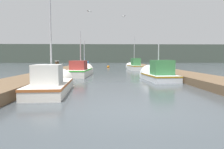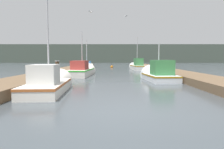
# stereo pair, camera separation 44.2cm
# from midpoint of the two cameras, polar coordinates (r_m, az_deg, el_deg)

# --- Properties ---
(ground_plane) EXTENTS (200.00, 200.00, 0.00)m
(ground_plane) POSITION_cam_midpoint_polar(r_m,az_deg,el_deg) (6.05, 3.45, -10.68)
(ground_plane) COLOR #3D4449
(dock_left) EXTENTS (2.54, 40.00, 0.44)m
(dock_left) POSITION_cam_midpoint_polar(r_m,az_deg,el_deg) (22.40, -14.47, 0.98)
(dock_left) COLOR brown
(dock_left) RESTS_ON ground_plane
(dock_right) EXTENTS (2.54, 40.00, 0.44)m
(dock_right) POSITION_cam_midpoint_polar(r_m,az_deg,el_deg) (22.66, 13.63, 1.04)
(dock_right) COLOR brown
(dock_right) RESTS_ON ground_plane
(distant_shore_ridge) EXTENTS (120.00, 16.00, 6.53)m
(distant_shore_ridge) POSITION_cam_midpoint_polar(r_m,az_deg,el_deg) (78.21, -1.36, 5.87)
(distant_shore_ridge) COLOR #424C42
(distant_shore_ridge) RESTS_ON ground_plane
(fishing_boat_0) EXTENTS (1.82, 5.05, 4.89)m
(fishing_boat_0) POSITION_cam_midpoint_polar(r_m,az_deg,el_deg) (10.25, -17.59, -2.38)
(fishing_boat_0) COLOR silver
(fishing_boat_0) RESTS_ON ground_plane
(fishing_boat_1) EXTENTS (2.08, 4.41, 3.28)m
(fishing_boat_1) POSITION_cam_midpoint_polar(r_m,az_deg,el_deg) (14.98, 12.06, 0.11)
(fishing_boat_1) COLOR silver
(fishing_boat_1) RESTS_ON ground_plane
(fishing_boat_2) EXTENTS (1.93, 6.25, 4.51)m
(fishing_boat_2) POSITION_cam_midpoint_polar(r_m,az_deg,el_deg) (19.02, -9.37, 1.16)
(fishing_boat_2) COLOR silver
(fishing_boat_2) RESTS_ON ground_plane
(fishing_boat_3) EXTENTS (1.96, 5.44, 4.26)m
(fishing_boat_3) POSITION_cam_midpoint_polar(r_m,az_deg,el_deg) (23.96, -8.35, 1.73)
(fishing_boat_3) COLOR silver
(fishing_boat_3) RESTS_ON ground_plane
(fishing_boat_4) EXTENTS (1.68, 6.24, 4.91)m
(fishing_boat_4) POSITION_cam_midpoint_polar(r_m,az_deg,el_deg) (28.07, 5.82, 2.43)
(fishing_boat_4) COLOR silver
(fishing_boat_4) RESTS_ON ground_plane
(mooring_piling_0) EXTENTS (0.34, 0.34, 0.96)m
(mooring_piling_0) POSITION_cam_midpoint_polar(r_m,az_deg,el_deg) (15.79, 15.58, 0.43)
(mooring_piling_0) COLOR #473523
(mooring_piling_0) RESTS_ON ground_plane
(mooring_piling_1) EXTENTS (0.24, 0.24, 1.11)m
(mooring_piling_1) POSITION_cam_midpoint_polar(r_m,az_deg,el_deg) (29.09, -9.18, 2.55)
(mooring_piling_1) COLOR #473523
(mooring_piling_1) RESTS_ON ground_plane
(mooring_piling_2) EXTENTS (0.29, 0.29, 1.15)m
(mooring_piling_2) POSITION_cam_midpoint_polar(r_m,az_deg,el_deg) (11.31, -21.08, -0.81)
(mooring_piling_2) COLOR #473523
(mooring_piling_2) RESTS_ON ground_plane
(mooring_piling_3) EXTENTS (0.29, 0.29, 1.43)m
(mooring_piling_3) POSITION_cam_midpoint_polar(r_m,az_deg,el_deg) (14.31, -16.24, 0.96)
(mooring_piling_3) COLOR #473523
(mooring_piling_3) RESTS_ON ground_plane
(channel_buoy) EXTENTS (0.47, 0.47, 0.97)m
(channel_buoy) POSITION_cam_midpoint_polar(r_m,az_deg,el_deg) (34.33, -1.45, 2.21)
(channel_buoy) COLOR #BF6513
(channel_buoy) RESTS_ON ground_plane
(seagull_lead) EXTENTS (0.43, 0.50, 0.12)m
(seagull_lead) POSITION_cam_midpoint_polar(r_m,az_deg,el_deg) (19.34, -7.23, 17.41)
(seagull_lead) COLOR white
(seagull_1) EXTENTS (0.44, 0.50, 0.12)m
(seagull_1) POSITION_cam_midpoint_polar(r_m,az_deg,el_deg) (21.38, 2.65, 16.25)
(seagull_1) COLOR white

